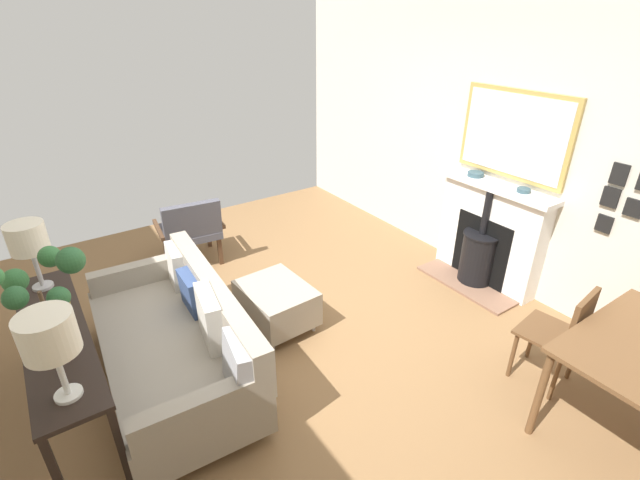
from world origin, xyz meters
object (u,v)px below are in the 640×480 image
object	(u,v)px
ottoman	(276,302)
potted_plant	(43,291)
armchair_accent	(191,228)
console_table	(58,343)
mantel_bowl_near	(476,174)
dining_chair_near_fireplace	(563,331)
mantel_bowl_far	(524,190)
table_lamp_near_end	(28,240)
fireplace	(487,240)
table_lamp_far_end	(49,337)
sofa	(179,341)
book_stack	(49,311)

from	to	relation	value
ottoman	potted_plant	size ratio (longest dim) A/B	1.11
armchair_accent	console_table	world-z (taller)	armchair_accent
mantel_bowl_near	dining_chair_near_fireplace	bearing A→B (deg)	62.13
mantel_bowl_near	armchair_accent	xyz separation A→B (m)	(2.41, -1.75, -0.65)
mantel_bowl_near	console_table	distance (m)	3.86
mantel_bowl_far	table_lamp_near_end	world-z (taller)	table_lamp_near_end
fireplace	console_table	distance (m)	3.84
table_lamp_far_end	console_table	bearing A→B (deg)	-90.00
ottoman	dining_chair_near_fireplace	distance (m)	2.27
table_lamp_far_end	dining_chair_near_fireplace	size ratio (longest dim) A/B	0.62
mantel_bowl_near	sofa	world-z (taller)	mantel_bowl_near
mantel_bowl_far	console_table	distance (m)	3.92
armchair_accent	ottoman	bearing A→B (deg)	98.34
mantel_bowl_far	ottoman	world-z (taller)	mantel_bowl_far
console_table	table_lamp_far_end	bearing A→B (deg)	90.00
mantel_bowl_far	sofa	size ratio (longest dim) A/B	0.06
armchair_accent	dining_chair_near_fireplace	xyz separation A→B (m)	(-1.59, 3.29, 0.05)
ottoman	potted_plant	xyz separation A→B (m)	(1.63, 0.27, 0.88)
mantel_bowl_near	book_stack	size ratio (longest dim) A/B	0.57
fireplace	mantel_bowl_near	bearing A→B (deg)	-95.25
armchair_accent	table_lamp_near_end	world-z (taller)	table_lamp_near_end
armchair_accent	console_table	bearing A→B (deg)	48.61
fireplace	sofa	distance (m)	3.10
potted_plant	book_stack	distance (m)	0.51
potted_plant	book_stack	xyz separation A→B (m)	(0.02, -0.37, -0.36)
mantel_bowl_far	dining_chair_near_fireplace	xyz separation A→B (m)	(0.81, 1.00, -0.59)
mantel_bowl_far	table_lamp_near_end	xyz separation A→B (m)	(3.84, -1.29, 0.05)
ottoman	book_stack	xyz separation A→B (m)	(1.65, -0.10, 0.52)
console_table	sofa	bearing A→B (deg)	179.43
sofa	table_lamp_near_end	distance (m)	1.26
potted_plant	dining_chair_near_fireplace	world-z (taller)	potted_plant
sofa	console_table	xyz separation A→B (m)	(0.74, -0.01, 0.32)
sofa	table_lamp_near_end	bearing A→B (deg)	-40.70
mantel_bowl_near	armchair_accent	size ratio (longest dim) A/B	0.20
sofa	armchair_accent	bearing A→B (deg)	-113.01
mantel_bowl_near	potted_plant	bearing A→B (deg)	0.28
ottoman	console_table	distance (m)	1.71
mantel_bowl_far	sofa	distance (m)	3.25
book_stack	console_table	bearing A→B (deg)	90.23
console_table	table_lamp_near_end	bearing A→B (deg)	-90.00
sofa	dining_chair_near_fireplace	size ratio (longest dim) A/B	2.29
console_table	table_lamp_near_end	distance (m)	0.79
armchair_accent	book_stack	world-z (taller)	book_stack
mantel_bowl_far	ottoman	bearing A→B (deg)	-19.86
sofa	console_table	size ratio (longest dim) A/B	1.15
sofa	book_stack	world-z (taller)	book_stack
ottoman	potted_plant	world-z (taller)	potted_plant
table_lamp_near_end	book_stack	xyz separation A→B (m)	(0.00, 0.40, -0.37)
sofa	potted_plant	distance (m)	1.07
sofa	dining_chair_near_fireplace	bearing A→B (deg)	144.08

